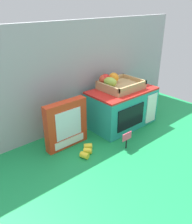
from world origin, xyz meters
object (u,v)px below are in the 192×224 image
Objects in this scene: cookie_set_box at (66,125)px; loose_toy_banana at (87,151)px; food_groups_crate at (116,83)px; toy_microwave at (121,107)px; price_sign at (127,138)px.

loose_toy_banana is (0.04, -0.13, -0.12)m from cookie_set_box.
cookie_set_box is (-0.41, -0.02, -0.14)m from food_groups_crate.
food_groups_crate reaches higher than cookie_set_box.
toy_microwave is at bearing 16.73° from loose_toy_banana.
toy_microwave is 1.58× the size of cookie_set_box.
toy_microwave is at bearing -68.27° from food_groups_crate.
price_sign is at bearing -129.78° from toy_microwave.
cookie_set_box is at bearing 177.59° from toy_microwave.
toy_microwave is 0.43m from cookie_set_box.
toy_microwave is 0.16m from food_groups_crate.
food_groups_crate reaches higher than price_sign.
cookie_set_box is 0.35m from price_sign.
price_sign is 0.85× the size of loose_toy_banana.
toy_microwave is at bearing -2.41° from cookie_set_box.
food_groups_crate is (-0.02, 0.04, 0.16)m from toy_microwave.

